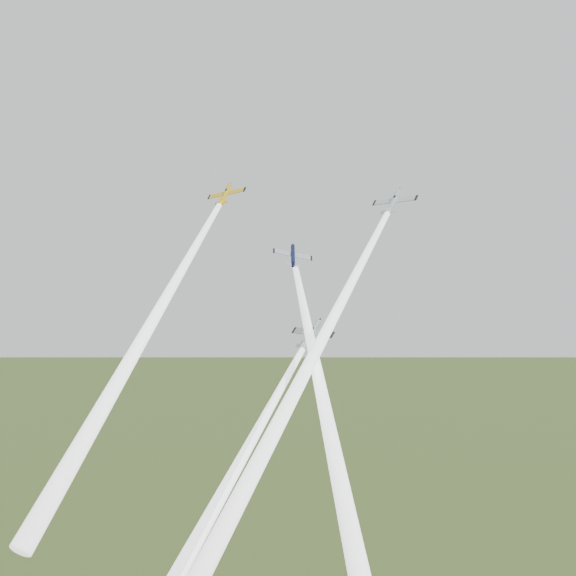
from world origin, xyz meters
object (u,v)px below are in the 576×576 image
object	(u,v)px
plane_silver_right	(394,201)
plane_yellow	(226,194)
plane_navy	(293,256)
plane_silver_low	(311,334)

from	to	relation	value
plane_silver_right	plane_yellow	bearing A→B (deg)	-162.66
plane_yellow	plane_navy	xyz separation A→B (m)	(13.51, -7.47, -11.28)
plane_silver_low	plane_yellow	bearing A→B (deg)	166.18
plane_yellow	plane_silver_low	bearing A→B (deg)	-26.15
plane_navy	plane_silver_low	distance (m)	14.08
plane_yellow	plane_silver_low	distance (m)	32.11
plane_yellow	plane_navy	distance (m)	19.12
plane_yellow	plane_silver_low	xyz separation A→B (m)	(17.43, -13.10, -23.56)
plane_navy	plane_silver_low	bearing A→B (deg)	-76.84
plane_yellow	plane_silver_right	bearing A→B (deg)	6.34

